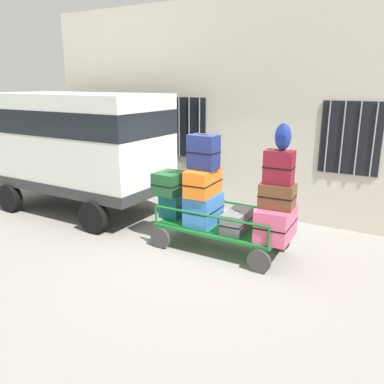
# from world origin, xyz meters

# --- Properties ---
(ground_plane) EXTENTS (40.00, 40.00, 0.00)m
(ground_plane) POSITION_xyz_m (0.00, 0.00, 0.00)
(ground_plane) COLOR gray
(building_wall) EXTENTS (12.00, 0.38, 5.00)m
(building_wall) POSITION_xyz_m (0.00, 2.67, 2.50)
(building_wall) COLOR beige
(building_wall) RESTS_ON ground
(van) EXTENTS (4.44, 2.20, 2.86)m
(van) POSITION_xyz_m (-3.72, 0.66, 1.75)
(van) COLOR silver
(van) RESTS_ON ground
(luggage_cart) EXTENTS (2.44, 1.10, 0.47)m
(luggage_cart) POSITION_xyz_m (0.39, 0.19, 0.38)
(luggage_cart) COLOR #146023
(luggage_cart) RESTS_ON ground
(cart_railing) EXTENTS (2.32, 0.96, 0.38)m
(cart_railing) POSITION_xyz_m (0.39, 0.19, 0.78)
(cart_railing) COLOR #146023
(cart_railing) RESTS_ON luggage_cart
(suitcase_left_bottom) EXTENTS (0.45, 0.41, 0.50)m
(suitcase_left_bottom) POSITION_xyz_m (-0.71, 0.22, 0.71)
(suitcase_left_bottom) COLOR #0F5960
(suitcase_left_bottom) RESTS_ON luggage_cart
(suitcase_left_middle) EXTENTS (0.53, 0.62, 0.44)m
(suitcase_left_middle) POSITION_xyz_m (-0.71, 0.17, 1.19)
(suitcase_left_middle) COLOR #194C28
(suitcase_left_middle) RESTS_ON suitcase_left_bottom
(suitcase_midleft_bottom) EXTENTS (0.55, 0.79, 0.58)m
(suitcase_midleft_bottom) POSITION_xyz_m (0.02, 0.23, 0.75)
(suitcase_midleft_bottom) COLOR #3372C6
(suitcase_midleft_bottom) RESTS_ON luggage_cart
(suitcase_midleft_middle) EXTENTS (0.51, 0.83, 0.50)m
(suitcase_midleft_middle) POSITION_xyz_m (0.02, 0.20, 1.29)
(suitcase_midleft_middle) COLOR orange
(suitcase_midleft_middle) RESTS_ON suitcase_midleft_bottom
(suitcase_midleft_top) EXTENTS (0.56, 0.38, 0.65)m
(suitcase_midleft_top) POSITION_xyz_m (0.02, 0.21, 1.87)
(suitcase_midleft_top) COLOR navy
(suitcase_midleft_top) RESTS_ON suitcase_midleft_middle
(suitcase_center_bottom) EXTENTS (0.42, 0.78, 0.39)m
(suitcase_center_bottom) POSITION_xyz_m (0.75, 0.17, 0.66)
(suitcase_center_bottom) COLOR slate
(suitcase_center_bottom) RESTS_ON luggage_cart
(suitcase_midright_bottom) EXTENTS (0.61, 0.92, 0.57)m
(suitcase_midright_bottom) POSITION_xyz_m (1.49, 0.20, 0.75)
(suitcase_midright_bottom) COLOR #CC4C72
(suitcase_midright_bottom) RESTS_ON luggage_cart
(suitcase_midright_middle) EXTENTS (0.62, 0.46, 0.43)m
(suitcase_midright_middle) POSITION_xyz_m (1.49, 0.18, 1.25)
(suitcase_midright_middle) COLOR brown
(suitcase_midright_middle) RESTS_ON suitcase_midright_bottom
(suitcase_midright_top) EXTENTS (0.50, 0.33, 0.57)m
(suitcase_midright_top) POSITION_xyz_m (1.49, 0.17, 1.75)
(suitcase_midright_top) COLOR maroon
(suitcase_midright_top) RESTS_ON suitcase_midright_middle
(backpack) EXTENTS (0.27, 0.22, 0.44)m
(backpack) POSITION_xyz_m (1.52, 0.16, 2.25)
(backpack) COLOR navy
(backpack) RESTS_ON suitcase_midright_top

